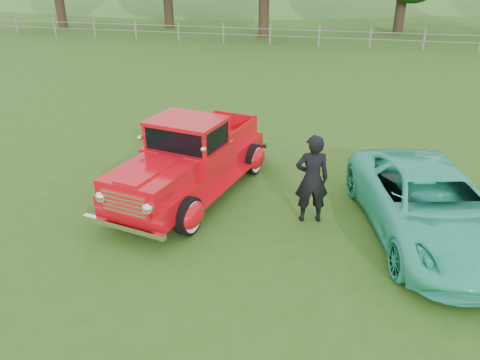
# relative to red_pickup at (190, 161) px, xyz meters

# --- Properties ---
(ground) EXTENTS (140.00, 140.00, 0.00)m
(ground) POSITION_rel_red_pickup_xyz_m (1.07, -1.51, -0.80)
(ground) COLOR #2C5115
(ground) RESTS_ON ground
(distant_hills) EXTENTS (116.00, 60.00, 18.00)m
(distant_hills) POSITION_rel_red_pickup_xyz_m (-3.02, 57.95, -5.34)
(distant_hills) COLOR #3A6726
(distant_hills) RESTS_ON ground
(fence_line) EXTENTS (48.00, 0.12, 1.20)m
(fence_line) POSITION_rel_red_pickup_xyz_m (1.07, 20.49, -0.19)
(fence_line) COLOR #6D675C
(fence_line) RESTS_ON ground
(red_pickup) EXTENTS (2.93, 5.23, 1.78)m
(red_pickup) POSITION_rel_red_pickup_xyz_m (0.00, 0.00, 0.00)
(red_pickup) COLOR black
(red_pickup) RESTS_ON ground
(teal_sedan) EXTENTS (3.34, 5.14, 1.32)m
(teal_sedan) POSITION_rel_red_pickup_xyz_m (4.97, -0.65, -0.14)
(teal_sedan) COLOR #2FBE9B
(teal_sedan) RESTS_ON ground
(man) EXTENTS (0.76, 0.60, 1.84)m
(man) POSITION_rel_red_pickup_xyz_m (2.74, -0.58, 0.12)
(man) COLOR black
(man) RESTS_ON ground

